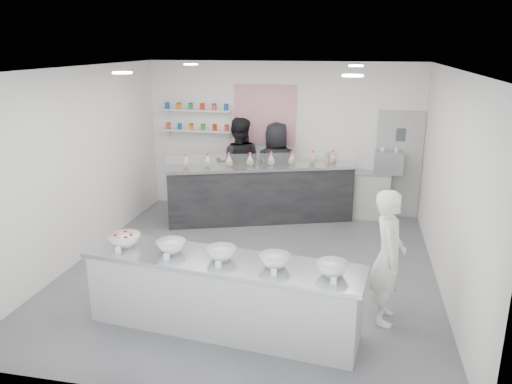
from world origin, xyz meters
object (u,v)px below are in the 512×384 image
(espresso_ledge, at_px, (357,194))
(espresso_machine, at_px, (388,163))
(prep_counter, at_px, (222,294))
(staff_right, at_px, (276,169))
(woman_prep, at_px, (388,257))
(staff_left, at_px, (239,166))
(back_bar, at_px, (261,193))

(espresso_ledge, xyz_separation_m, espresso_machine, (0.55, 0.00, 0.67))
(prep_counter, relative_size, staff_right, 1.78)
(espresso_machine, distance_m, woman_prep, 3.89)
(espresso_ledge, height_order, staff_left, staff_left)
(prep_counter, height_order, staff_left, staff_left)
(prep_counter, distance_m, staff_right, 4.32)
(espresso_machine, bearing_deg, prep_counter, -114.95)
(prep_counter, xyz_separation_m, espresso_ledge, (1.53, 4.48, 0.01))
(woman_prep, relative_size, staff_left, 0.87)
(espresso_machine, bearing_deg, staff_right, -175.21)
(espresso_ledge, distance_m, espresso_machine, 0.86)
(espresso_machine, bearing_deg, back_bar, -165.50)
(prep_counter, distance_m, staff_left, 4.41)
(staff_left, relative_size, staff_right, 1.04)
(espresso_ledge, height_order, staff_right, staff_right)
(back_bar, height_order, espresso_machine, espresso_machine)
(back_bar, distance_m, espresso_ledge, 1.93)
(espresso_machine, distance_m, staff_left, 2.92)
(prep_counter, height_order, espresso_ledge, espresso_ledge)
(espresso_ledge, bearing_deg, prep_counter, -108.90)
(staff_right, bearing_deg, espresso_ledge, 170.61)
(back_bar, height_order, woman_prep, woman_prep)
(woman_prep, distance_m, staff_left, 4.61)
(espresso_ledge, xyz_separation_m, woman_prep, (0.39, -3.88, 0.38))
(staff_left, bearing_deg, woman_prep, 119.62)
(prep_counter, height_order, espresso_machine, espresso_machine)
(prep_counter, relative_size, espresso_machine, 6.27)
(prep_counter, bearing_deg, woman_prep, 23.98)
(woman_prep, relative_size, staff_right, 0.90)
(back_bar, distance_m, staff_right, 0.62)
(prep_counter, distance_m, woman_prep, 2.05)
(espresso_machine, xyz_separation_m, staff_right, (-2.15, -0.18, -0.19))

